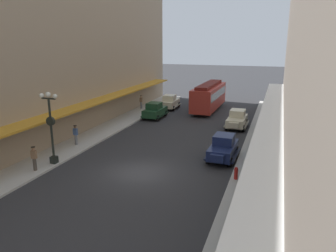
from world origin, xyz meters
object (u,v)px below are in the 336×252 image
(streetcar, at_px, (209,96))
(fire_hydrant, at_px, (236,173))
(parked_car_2, at_px, (237,119))
(parked_car_0, at_px, (155,110))
(parked_car_1, at_px, (170,102))
(pedestrian_3, at_px, (263,160))
(lamp_post_with_clock, at_px, (51,125))
(pedestrian_0, at_px, (254,206))
(pedestrian_1, at_px, (34,158))
(parked_car_3, at_px, (223,147))
(pedestrian_4, at_px, (76,135))
(pedestrian_2, at_px, (141,102))

(streetcar, bearing_deg, fire_hydrant, -73.59)
(parked_car_2, bearing_deg, parked_car_0, 171.85)
(parked_car_1, distance_m, pedestrian_3, 22.62)
(lamp_post_with_clock, bearing_deg, pedestrian_0, -14.22)
(pedestrian_3, bearing_deg, pedestrian_0, -90.68)
(fire_hydrant, xyz_separation_m, pedestrian_1, (-13.11, -2.87, 0.45))
(pedestrian_1, bearing_deg, pedestrian_0, -7.98)
(parked_car_0, relative_size, pedestrian_0, 2.60)
(parked_car_0, height_order, pedestrian_3, parked_car_0)
(parked_car_1, distance_m, pedestrian_1, 23.39)
(parked_car_0, bearing_deg, pedestrian_1, -96.32)
(parked_car_3, relative_size, pedestrian_0, 2.62)
(pedestrian_3, distance_m, pedestrian_4, 15.32)
(pedestrian_4, bearing_deg, parked_car_1, 81.76)
(parked_car_1, height_order, pedestrian_4, parked_car_1)
(streetcar, relative_size, lamp_post_with_clock, 1.87)
(pedestrian_1, relative_size, pedestrian_4, 1.00)
(parked_car_2, height_order, fire_hydrant, parked_car_2)
(parked_car_2, xyz_separation_m, fire_hydrant, (1.66, -13.46, -0.38))
(pedestrian_1, bearing_deg, pedestrian_2, 93.85)
(pedestrian_2, bearing_deg, parked_car_1, 26.12)
(streetcar, relative_size, pedestrian_3, 5.77)
(parked_car_3, distance_m, pedestrian_0, 9.20)
(parked_car_0, relative_size, parked_car_1, 0.99)
(parked_car_0, height_order, streetcar, streetcar)
(pedestrian_0, relative_size, pedestrian_3, 0.98)
(parked_car_2, height_order, streetcar, streetcar)
(parked_car_1, xyz_separation_m, pedestrian_0, (12.66, -25.35, 0.05))
(streetcar, xyz_separation_m, pedestrian_2, (-8.35, -2.31, -0.89))
(pedestrian_0, bearing_deg, parked_car_0, 122.57)
(parked_car_0, distance_m, pedestrian_4, 12.18)
(parked_car_3, bearing_deg, pedestrian_4, -175.83)
(parked_car_3, distance_m, pedestrian_1, 13.42)
(parked_car_1, bearing_deg, parked_car_2, -36.20)
(parked_car_2, bearing_deg, parked_car_1, 143.80)
(parked_car_3, distance_m, lamp_post_with_clock, 12.56)
(fire_hydrant, height_order, pedestrian_3, pedestrian_3)
(parked_car_2, distance_m, pedestrian_0, 18.63)
(parked_car_3, xyz_separation_m, pedestrian_4, (-12.27, -0.89, 0.07))
(parked_car_1, relative_size, lamp_post_with_clock, 0.84)
(parked_car_1, distance_m, fire_hydrant, 23.31)
(parked_car_3, relative_size, pedestrian_1, 2.57)
(parked_car_1, xyz_separation_m, pedestrian_1, (-1.90, -23.31, 0.07))
(parked_car_3, height_order, pedestrian_4, parked_car_3)
(lamp_post_with_clock, distance_m, pedestrian_2, 20.28)
(parked_car_2, distance_m, pedestrian_3, 12.14)
(streetcar, bearing_deg, lamp_post_with_clock, -106.26)
(parked_car_0, bearing_deg, pedestrian_4, -102.29)
(pedestrian_1, height_order, pedestrian_3, same)
(parked_car_0, xyz_separation_m, lamp_post_with_clock, (-1.60, -16.13, 2.04))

